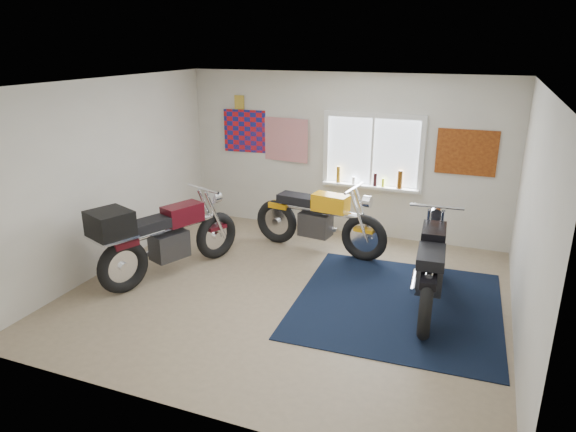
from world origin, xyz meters
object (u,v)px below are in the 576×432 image
at_px(maroon_tourer, 160,237).
at_px(navy_rug, 397,304).
at_px(yellow_triumph, 318,221).
at_px(black_chrome_bike, 430,268).

bearing_deg(maroon_tourer, navy_rug, -60.90).
height_order(navy_rug, maroon_tourer, maroon_tourer).
xyz_separation_m(yellow_triumph, black_chrome_bike, (1.85, -1.20, 0.01)).
bearing_deg(black_chrome_bike, yellow_triumph, 53.27).
distance_m(yellow_triumph, maroon_tourer, 2.44).
xyz_separation_m(navy_rug, black_chrome_bike, (0.35, 0.13, 0.50)).
distance_m(navy_rug, maroon_tourer, 3.30).
distance_m(navy_rug, yellow_triumph, 2.06).
distance_m(black_chrome_bike, maroon_tourer, 3.61).
height_order(navy_rug, yellow_triumph, yellow_triumph).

